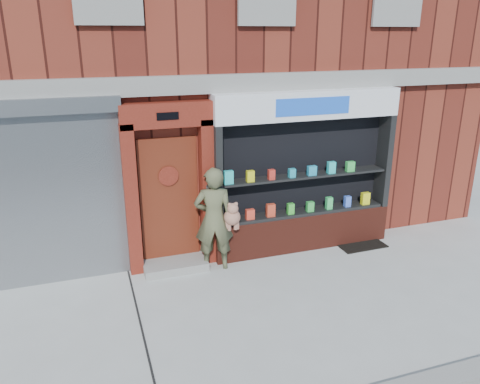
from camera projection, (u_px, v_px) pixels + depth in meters
name	position (u px, v px, depth m)	size (l,w,h in m)	color
ground	(248.00, 313.00, 6.94)	(80.00, 80.00, 0.00)	#9E9E99
building	(163.00, 30.00, 11.02)	(12.00, 8.16, 8.00)	#521A12
shutter_bay	(23.00, 185.00, 7.20)	(3.10, 0.30, 3.04)	gray
red_door_bay	(170.00, 188.00, 7.91)	(1.52, 0.58, 2.90)	#59180F
pharmacy_bay	(304.00, 179.00, 8.66)	(3.50, 0.41, 3.00)	#5C2015
woman	(215.00, 219.00, 8.01)	(0.83, 0.58, 1.84)	#525437
doormat	(359.00, 243.00, 9.21)	(0.92, 0.64, 0.02)	black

